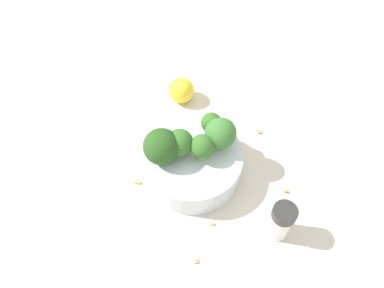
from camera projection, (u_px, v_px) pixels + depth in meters
name	position (u px, v px, depth m)	size (l,w,h in m)	color
ground_plane	(192.00, 171.00, 0.61)	(3.00, 3.00, 0.00)	beige
bowl	(192.00, 163.00, 0.59)	(0.16, 0.16, 0.05)	silver
broccoli_floret_0	(202.00, 147.00, 0.55)	(0.04, 0.04, 0.04)	#8EB770
broccoli_floret_1	(211.00, 124.00, 0.58)	(0.03, 0.03, 0.04)	#7A9E5B
broccoli_floret_2	(180.00, 143.00, 0.55)	(0.04, 0.04, 0.05)	#8EB770
broccoli_floret_3	(162.00, 147.00, 0.55)	(0.05, 0.05, 0.06)	#84AD66
broccoli_floret_4	(221.00, 134.00, 0.56)	(0.05, 0.05, 0.06)	#8EB770
pepper_shaker	(281.00, 221.00, 0.52)	(0.03, 0.03, 0.07)	silver
lemon_wedge	(181.00, 91.00, 0.68)	(0.05, 0.05, 0.05)	yellow
almond_crumb_0	(287.00, 191.00, 0.59)	(0.01, 0.00, 0.01)	olive
almond_crumb_1	(138.00, 181.00, 0.59)	(0.01, 0.01, 0.01)	tan
almond_crumb_2	(259.00, 131.00, 0.65)	(0.01, 0.01, 0.01)	tan
almond_crumb_3	(196.00, 261.00, 0.52)	(0.01, 0.00, 0.01)	tan
almond_crumb_4	(212.00, 223.00, 0.55)	(0.01, 0.00, 0.01)	tan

